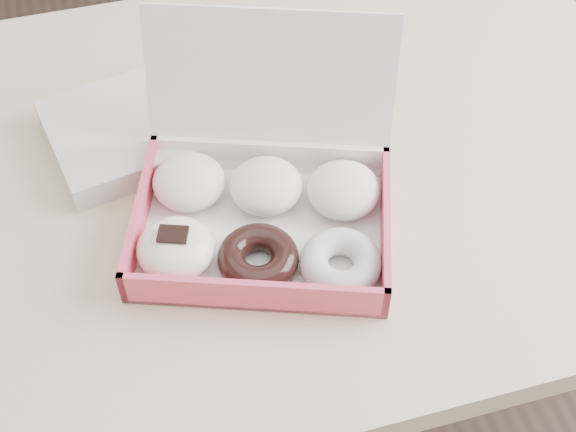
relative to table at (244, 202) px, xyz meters
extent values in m
plane|color=black|center=(0.00, 0.00, -0.67)|extent=(4.00, 4.00, 0.00)
cube|color=tan|center=(0.00, 0.00, 0.06)|extent=(1.20, 0.80, 0.04)
cylinder|color=tan|center=(0.55, 0.35, -0.32)|extent=(0.05, 0.05, 0.71)
cube|color=white|center=(0.00, -0.12, 0.08)|extent=(0.36, 0.31, 0.01)
cube|color=#E5495F|center=(-0.04, -0.23, 0.10)|extent=(0.29, 0.11, 0.05)
cube|color=white|center=(0.03, -0.02, 0.10)|extent=(0.29, 0.11, 0.05)
cube|color=#E5495F|center=(-0.14, -0.07, 0.10)|extent=(0.08, 0.21, 0.05)
cube|color=#E5495F|center=(0.14, -0.17, 0.10)|extent=(0.08, 0.21, 0.05)
cube|color=white|center=(0.04, 0.00, 0.19)|extent=(0.31, 0.16, 0.22)
ellipsoid|color=white|center=(-0.08, -0.04, 0.11)|extent=(0.12, 0.12, 0.05)
ellipsoid|color=white|center=(0.01, -0.08, 0.11)|extent=(0.12, 0.12, 0.05)
ellipsoid|color=white|center=(0.10, -0.11, 0.11)|extent=(0.12, 0.12, 0.05)
ellipsoid|color=#F2EBC4|center=(-0.11, -0.14, 0.11)|extent=(0.12, 0.12, 0.05)
cube|color=black|center=(-0.11, -0.14, 0.14)|extent=(0.04, 0.03, 0.00)
torus|color=black|center=(-0.02, -0.17, 0.10)|extent=(0.12, 0.12, 0.03)
torus|color=silver|center=(0.07, -0.21, 0.10)|extent=(0.12, 0.12, 0.03)
cube|color=silver|center=(-0.12, 0.08, 0.10)|extent=(0.26, 0.22, 0.04)
camera|label=1|loc=(-0.14, -0.72, 0.85)|focal=50.00mm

